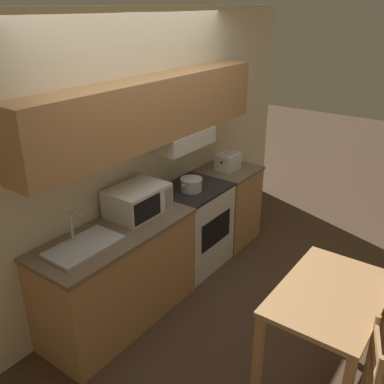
% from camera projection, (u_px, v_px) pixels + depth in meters
% --- Properties ---
extents(ground_plane, '(16.00, 16.00, 0.00)m').
position_uv_depth(ground_plane, '(147.00, 271.00, 4.47)').
color(ground_plane, '#4C3828').
extents(wall_back, '(5.16, 0.38, 2.55)m').
position_uv_depth(wall_back, '(146.00, 137.00, 3.85)').
color(wall_back, beige).
rests_on(wall_back, ground_plane).
extents(lower_counter_main, '(1.44, 0.60, 0.88)m').
position_uv_depth(lower_counter_main, '(119.00, 276.00, 3.63)').
color(lower_counter_main, tan).
rests_on(lower_counter_main, ground_plane).
extents(lower_counter_right_stub, '(0.62, 0.60, 0.88)m').
position_uv_depth(lower_counter_right_stub, '(227.00, 204.00, 4.93)').
color(lower_counter_right_stub, tan).
rests_on(lower_counter_right_stub, ground_plane).
extents(stove_range, '(0.72, 0.58, 0.88)m').
position_uv_depth(stove_range, '(193.00, 227.00, 4.44)').
color(stove_range, silver).
rests_on(stove_range, ground_plane).
extents(cooking_pot, '(0.30, 0.22, 0.13)m').
position_uv_depth(cooking_pot, '(191.00, 184.00, 4.17)').
color(cooking_pot, '#B7BABF').
rests_on(cooking_pot, stove_range).
extents(microwave, '(0.52, 0.38, 0.24)m').
position_uv_depth(microwave, '(138.00, 200.00, 3.70)').
color(microwave, silver).
rests_on(microwave, lower_counter_main).
extents(toaster, '(0.26, 0.20, 0.18)m').
position_uv_depth(toaster, '(228.00, 161.00, 4.70)').
color(toaster, silver).
rests_on(toaster, lower_counter_right_stub).
extents(sink_basin, '(0.57, 0.32, 0.28)m').
position_uv_depth(sink_basin, '(84.00, 245.00, 3.21)').
color(sink_basin, '#B7BABF').
rests_on(sink_basin, lower_counter_main).
extents(dining_table, '(0.99, 0.66, 0.77)m').
position_uv_depth(dining_table, '(329.00, 307.00, 2.95)').
color(dining_table, tan).
rests_on(dining_table, ground_plane).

